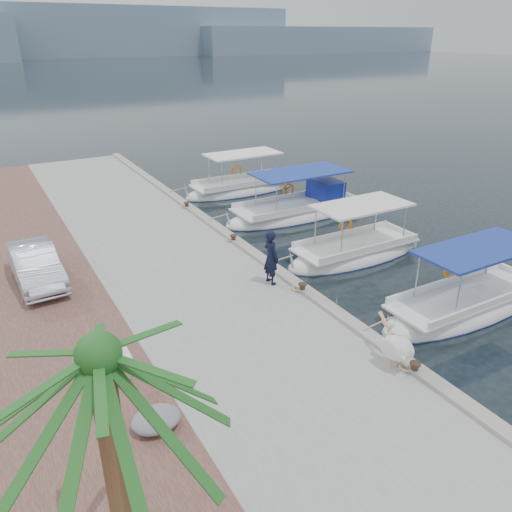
{
  "coord_description": "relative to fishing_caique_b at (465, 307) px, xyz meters",
  "views": [
    {
      "loc": [
        -8.96,
        -10.5,
        8.4
      ],
      "look_at": [
        -1.0,
        3.48,
        1.2
      ],
      "focal_mm": 35.0,
      "sensor_mm": 36.0,
      "label": 1
    }
  ],
  "objects": [
    {
      "name": "ground",
      "position": [
        -4.14,
        1.47,
        -0.12
      ],
      "size": [
        400.0,
        400.0,
        0.0
      ],
      "primitive_type": "plane",
      "color": "black",
      "rests_on": "ground"
    },
    {
      "name": "concrete_quay",
      "position": [
        -7.14,
        6.47,
        0.13
      ],
      "size": [
        6.0,
        40.0,
        0.5
      ],
      "primitive_type": "cube",
      "color": "gray",
      "rests_on": "ground"
    },
    {
      "name": "quay_curb",
      "position": [
        -4.36,
        6.47,
        0.44
      ],
      "size": [
        0.44,
        40.0,
        0.12
      ],
      "primitive_type": "cube",
      "color": "gray",
      "rests_on": "concrete_quay"
    },
    {
      "name": "cobblestone_strip",
      "position": [
        -12.14,
        6.47,
        0.13
      ],
      "size": [
        4.0,
        40.0,
        0.5
      ],
      "primitive_type": "cube",
      "color": "brown",
      "rests_on": "ground"
    },
    {
      "name": "distant_hills",
      "position": [
        25.47,
        202.96,
        7.49
      ],
      "size": [
        330.0,
        60.0,
        18.0
      ],
      "color": "gray",
      "rests_on": "ground"
    },
    {
      "name": "fishing_caique_b",
      "position": [
        0.0,
        0.0,
        0.0
      ],
      "size": [
        7.11,
        2.15,
        2.83
      ],
      "color": "white",
      "rests_on": "ground"
    },
    {
      "name": "fishing_caique_c",
      "position": [
        -0.33,
        5.21,
        0.0
      ],
      "size": [
        6.44,
        2.26,
        2.83
      ],
      "color": "white",
      "rests_on": "ground"
    },
    {
      "name": "fishing_caique_d",
      "position": [
        0.52,
        10.63,
        0.06
      ],
      "size": [
        7.94,
        2.62,
        2.83
      ],
      "color": "white",
      "rests_on": "ground"
    },
    {
      "name": "fishing_caique_e",
      "position": [
        -0.08,
        15.62,
        -0.0
      ],
      "size": [
        6.94,
        2.28,
        2.83
      ],
      "color": "white",
      "rests_on": "ground"
    },
    {
      "name": "mooring_bollards",
      "position": [
        -4.49,
        2.97,
        0.57
      ],
      "size": [
        0.28,
        20.28,
        0.33
      ],
      "color": "black",
      "rests_on": "concrete_quay"
    },
    {
      "name": "pelican",
      "position": [
        -4.73,
        -1.53,
        0.97
      ],
      "size": [
        0.73,
        1.49,
        1.15
      ],
      "color": "tan",
      "rests_on": "concrete_quay"
    },
    {
      "name": "fisherman",
      "position": [
        -5.04,
        4.09,
        1.33
      ],
      "size": [
        0.5,
        0.73,
        1.92
      ],
      "primitive_type": "imported",
      "rotation": [
        0.0,
        0.0,
        1.63
      ],
      "color": "black",
      "rests_on": "concrete_quay"
    },
    {
      "name": "date_palm",
      "position": [
        -12.3,
        -3.87,
        4.78
      ],
      "size": [
        4.6,
        4.6,
        5.35
      ],
      "color": "brown",
      "rests_on": "cobblestone_strip"
    },
    {
      "name": "parked_car",
      "position": [
        -12.03,
        8.13,
        1.03
      ],
      "size": [
        1.57,
        4.04,
        1.31
      ],
      "primitive_type": "imported",
      "rotation": [
        0.0,
        0.0,
        0.05
      ],
      "color": "silver",
      "rests_on": "cobblestone_strip"
    },
    {
      "name": "tarp_bundle",
      "position": [
        -10.81,
        -0.59,
        0.58
      ],
      "size": [
        1.1,
        0.9,
        0.4
      ],
      "primitive_type": "ellipsoid",
      "color": "slate",
      "rests_on": "cobblestone_strip"
    },
    {
      "name": "folding_table",
      "position": [
        -11.02,
        1.41,
        0.9
      ],
      "size": [
        0.55,
        0.55,
        0.73
      ],
      "color": "silver",
      "rests_on": "cobblestone_strip"
    }
  ]
}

